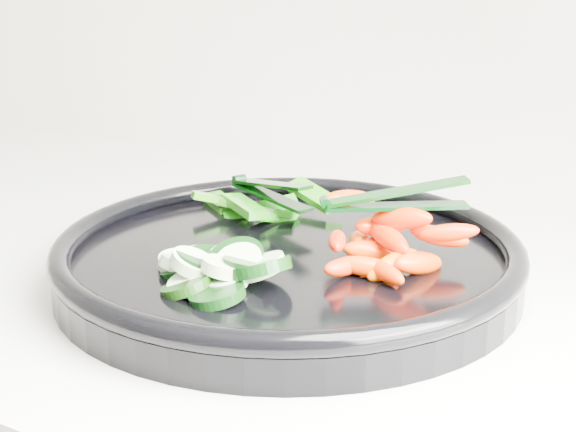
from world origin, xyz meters
The scene contains 6 objects.
veggie_tray centered at (0.60, 1.65, 0.95)m, with size 0.46×0.46×0.04m.
cucumber_pile centered at (0.58, 1.58, 0.96)m, with size 0.14×0.11×0.04m.
carrot_pile centered at (0.67, 1.67, 0.97)m, with size 0.14×0.13×0.06m.
pepper_pile centered at (0.52, 1.73, 0.96)m, with size 0.14×0.11×0.03m.
tong_carrot centered at (0.67, 1.68, 1.00)m, with size 0.10×0.08×0.02m.
tong_pepper centered at (0.53, 1.73, 0.98)m, with size 0.11×0.06×0.02m.
Camera 1 is at (0.90, 1.13, 1.18)m, focal length 50.00 mm.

